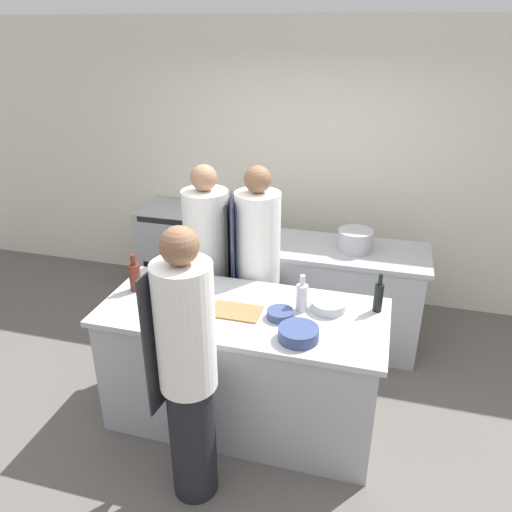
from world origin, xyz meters
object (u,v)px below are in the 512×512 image
object	(u,v)px
chef_at_stove	(208,266)
bottle_olive_oil	(135,276)
bowl_prep_small	(280,314)
bowl_wooden_salad	(188,316)
stockpot	(355,240)
oven_range	(184,250)
chef_at_pass_far	(257,273)
bottle_wine	(302,297)
bowl_mixing_large	(298,334)
cup	(186,290)
bottle_vinegar	(378,297)
chef_at_prep_near	(188,372)
bowl_ceramic_blue	(328,305)

from	to	relation	value
chef_at_stove	bottle_olive_oil	xyz separation A→B (m)	(-0.32, -0.64, 0.18)
bowl_prep_small	bowl_wooden_salad	distance (m)	0.61
bottle_olive_oil	stockpot	bearing A→B (deg)	37.87
oven_range	chef_at_pass_far	size ratio (longest dim) A/B	0.53
bottle_olive_oil	bottle_wine	bearing A→B (deg)	1.84
bowl_mixing_large	chef_at_pass_far	bearing A→B (deg)	119.76
bowl_mixing_large	cup	size ratio (longest dim) A/B	2.72
chef_at_stove	chef_at_pass_far	size ratio (longest dim) A/B	0.98
chef_at_stove	bowl_prep_small	distance (m)	1.08
bowl_mixing_large	bowl_wooden_salad	world-z (taller)	bowl_wooden_salad
oven_range	bowl_wooden_salad	xyz separation A→B (m)	(0.91, -2.02, 0.51)
chef_at_pass_far	bottle_vinegar	xyz separation A→B (m)	(0.96, -0.41, 0.15)
chef_at_prep_near	bottle_wine	distance (m)	0.96
chef_at_pass_far	bowl_wooden_salad	world-z (taller)	chef_at_pass_far
bottle_wine	bowl_wooden_salad	xyz separation A→B (m)	(-0.68, -0.35, -0.06)
chef_at_pass_far	cup	xyz separation A→B (m)	(-0.37, -0.57, 0.09)
bottle_olive_oil	bowl_mixing_large	size ratio (longest dim) A/B	1.12
cup	bottle_olive_oil	bearing A→B (deg)	-178.41
chef_at_prep_near	stockpot	bearing A→B (deg)	-15.83
bottle_vinegar	cup	bearing A→B (deg)	-173.18
chef_at_prep_near	bowl_ceramic_blue	distance (m)	1.10
bottle_vinegar	bottle_wine	world-z (taller)	bottle_vinegar
chef_at_stove	bowl_wooden_salad	size ratio (longest dim) A/B	7.03
chef_at_prep_near	stockpot	distance (m)	2.07
bowl_wooden_salad	bowl_prep_small	bearing A→B (deg)	20.64
oven_range	bowl_prep_small	bearing A→B (deg)	-50.62
chef_at_stove	chef_at_pass_far	world-z (taller)	chef_at_pass_far
bottle_olive_oil	bowl_ceramic_blue	bearing A→B (deg)	3.80
bottle_vinegar	bowl_prep_small	xyz separation A→B (m)	(-0.62, -0.26, -0.08)
chef_at_prep_near	chef_at_pass_far	bearing A→B (deg)	4.04
bowl_ceramic_blue	bowl_wooden_salad	distance (m)	0.95
bowl_ceramic_blue	bowl_wooden_salad	xyz separation A→B (m)	(-0.86, -0.40, 0.01)
bowl_ceramic_blue	chef_at_pass_far	bearing A→B (deg)	142.56
bottle_olive_oil	stockpot	world-z (taller)	bottle_olive_oil
oven_range	chef_at_stove	world-z (taller)	chef_at_stove
cup	stockpot	distance (m)	1.58
bottle_wine	cup	xyz separation A→B (m)	(-0.83, -0.03, -0.06)
stockpot	bottle_wine	bearing A→B (deg)	-102.96
bowl_ceramic_blue	bottle_olive_oil	bearing A→B (deg)	-176.20
bottle_vinegar	bottle_olive_oil	bearing A→B (deg)	-174.36
bottle_olive_oil	bottle_vinegar	world-z (taller)	bottle_olive_oil
chef_at_pass_far	bowl_prep_small	xyz separation A→B (m)	(0.34, -0.68, 0.07)
bowl_mixing_large	bowl_wooden_salad	xyz separation A→B (m)	(-0.73, 0.00, 0.00)
chef_at_pass_far	bottle_vinegar	world-z (taller)	chef_at_pass_far
chef_at_prep_near	bowl_wooden_salad	bearing A→B (deg)	27.31
chef_at_stove	bowl_wooden_salad	world-z (taller)	chef_at_stove
bottle_wine	bowl_ceramic_blue	world-z (taller)	bottle_wine
bottle_olive_oil	bowl_ceramic_blue	xyz separation A→B (m)	(1.40, 0.09, -0.08)
bowl_ceramic_blue	cup	bearing A→B (deg)	-175.34
bottle_vinegar	stockpot	size ratio (longest dim) A/B	0.92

